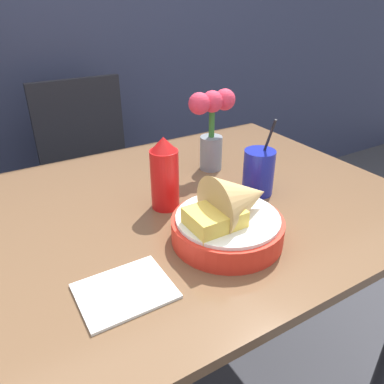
{
  "coord_description": "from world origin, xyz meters",
  "views": [
    {
      "loc": [
        -0.4,
        -0.75,
        1.26
      ],
      "look_at": [
        0.01,
        -0.06,
        0.83
      ],
      "focal_mm": 35.0,
      "sensor_mm": 36.0,
      "label": 1
    }
  ],
  "objects_px": {
    "chair_far_window": "(91,167)",
    "ketchup_bottle": "(165,174)",
    "flower_vase": "(212,123)",
    "drink_cup": "(258,173)",
    "food_basket": "(231,217)"
  },
  "relations": [
    {
      "from": "chair_far_window",
      "to": "ketchup_bottle",
      "type": "relative_size",
      "value": 4.94
    },
    {
      "from": "chair_far_window",
      "to": "flower_vase",
      "type": "xyz_separation_m",
      "value": [
        0.2,
        -0.69,
        0.37
      ]
    },
    {
      "from": "flower_vase",
      "to": "drink_cup",
      "type": "bearing_deg",
      "value": -84.02
    },
    {
      "from": "ketchup_bottle",
      "to": "drink_cup",
      "type": "distance_m",
      "value": 0.26
    },
    {
      "from": "drink_cup",
      "to": "flower_vase",
      "type": "height_order",
      "value": "flower_vase"
    },
    {
      "from": "chair_far_window",
      "to": "ketchup_bottle",
      "type": "height_order",
      "value": "ketchup_bottle"
    },
    {
      "from": "drink_cup",
      "to": "food_basket",
      "type": "bearing_deg",
      "value": -144.0
    },
    {
      "from": "food_basket",
      "to": "drink_cup",
      "type": "bearing_deg",
      "value": 36.0
    },
    {
      "from": "ketchup_bottle",
      "to": "drink_cup",
      "type": "xyz_separation_m",
      "value": [
        0.25,
        -0.06,
        -0.03
      ]
    },
    {
      "from": "food_basket",
      "to": "flower_vase",
      "type": "relative_size",
      "value": 1.02
    },
    {
      "from": "drink_cup",
      "to": "chair_far_window",
      "type": "bearing_deg",
      "value": 103.67
    },
    {
      "from": "food_basket",
      "to": "drink_cup",
      "type": "distance_m",
      "value": 0.24
    },
    {
      "from": "chair_far_window",
      "to": "drink_cup",
      "type": "height_order",
      "value": "drink_cup"
    },
    {
      "from": "food_basket",
      "to": "ketchup_bottle",
      "type": "xyz_separation_m",
      "value": [
        -0.06,
        0.2,
        0.03
      ]
    },
    {
      "from": "chair_far_window",
      "to": "food_basket",
      "type": "xyz_separation_m",
      "value": [
        0.02,
        -1.03,
        0.28
      ]
    }
  ]
}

